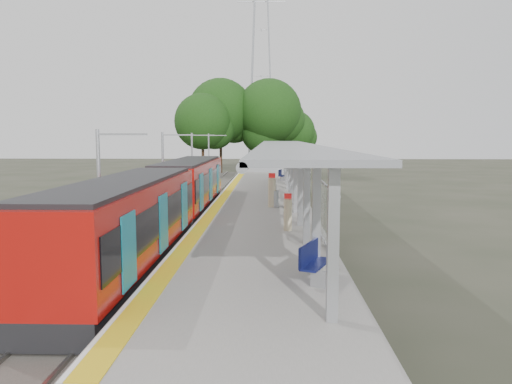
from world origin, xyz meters
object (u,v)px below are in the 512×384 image
bench_near (313,261)px  info_pillar_near (288,214)px  bench_far (281,175)px  train (167,199)px  bench_mid (302,195)px  litter_bin (275,199)px  info_pillar_far (272,192)px

bench_near → info_pillar_near: info_pillar_near is taller
bench_far → info_pillar_near: size_ratio=0.93×
info_pillar_near → bench_far: bearing=88.9°
train → info_pillar_near: size_ratio=16.87×
info_pillar_near → bench_mid: bearing=82.0°
bench_far → info_pillar_near: (-0.25, -24.96, 0.18)m
bench_mid → litter_bin: 2.42m
litter_bin → bench_far: bearing=87.5°
bench_mid → info_pillar_far: 2.59m
bench_far → bench_mid: bearing=-74.7°
bench_near → info_pillar_near: (-0.45, 7.68, 0.13)m
info_pillar_far → bench_near: bearing=-70.7°
train → bench_far: 23.20m
train → info_pillar_near: (5.89, -2.59, -0.34)m
bench_mid → info_pillar_near: bearing=-114.4°
bench_mid → info_pillar_near: 9.09m
train → bench_near: 12.08m
litter_bin → bench_near: bearing=-86.3°
bench_mid → info_pillar_near: (-1.18, -9.01, 0.23)m
bench_mid → info_pillar_far: info_pillar_far is taller
train → bench_near: size_ratio=16.38×
info_pillar_near → info_pillar_far: (-0.68, 7.26, 0.15)m
bench_near → litter_bin: bench_near is taller
bench_far → info_pillar_near: info_pillar_near is taller
train → bench_near: bearing=-58.3°
train → info_pillar_far: size_ratio=13.89×
bench_far → litter_bin: bearing=-80.5°
info_pillar_far → bench_far: bearing=102.0°
info_pillar_far → litter_bin: info_pillar_far is taller
bench_near → info_pillar_far: size_ratio=0.85×
train → litter_bin: 7.16m
train → bench_far: (6.14, 22.37, -0.53)m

